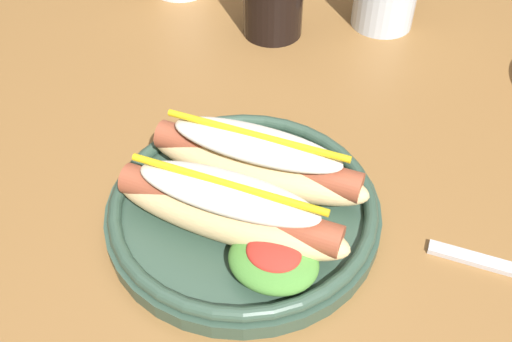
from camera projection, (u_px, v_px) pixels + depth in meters
The scene contains 2 objects.
dining_table at pixel (258, 227), 0.62m from camera, with size 1.21×0.95×0.74m.
hot_dog_plate at pixel (244, 199), 0.48m from camera, with size 0.24×0.24×0.08m.
Camera 1 is at (0.14, -0.37, 1.12)m, focal length 39.96 mm.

